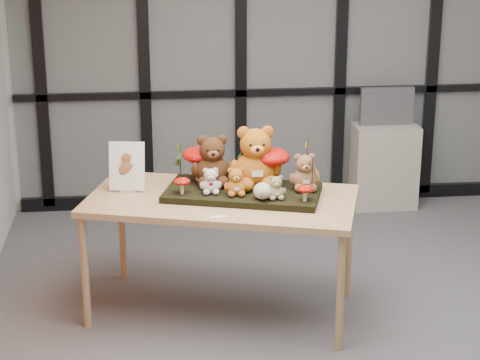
{
  "coord_description": "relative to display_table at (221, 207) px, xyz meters",
  "views": [
    {
      "loc": [
        -1.28,
        -5.1,
        2.75
      ],
      "look_at": [
        -0.7,
        0.27,
        0.96
      ],
      "focal_mm": 65.0,
      "sensor_mm": 36.0,
      "label": 1
    }
  ],
  "objects": [
    {
      "name": "label_card",
      "position": [
        -0.05,
        -0.35,
        0.07
      ],
      "size": [
        0.1,
        0.03,
        0.0
      ],
      "primitive_type": "cube",
      "color": "white",
      "rests_on": "display_table"
    },
    {
      "name": "sprig_dry_mid_right",
      "position": [
        0.58,
        -0.13,
        0.23
      ],
      "size": [
        0.05,
        0.05,
        0.25
      ],
      "primitive_type": null,
      "color": "brown",
      "rests_on": "diorama_tray"
    },
    {
      "name": "mushroom_front_left",
      "position": [
        -0.26,
        -0.01,
        0.17
      ],
      "size": [
        0.11,
        0.11,
        0.12
      ],
      "primitive_type": null,
      "color": "#A60B05",
      "rests_on": "diorama_tray"
    },
    {
      "name": "mushroom_front_right",
      "position": [
        0.52,
        -0.24,
        0.17
      ],
      "size": [
        0.1,
        0.1,
        0.12
      ],
      "primitive_type": null,
      "color": "#A60B05",
      "rests_on": "diorama_tray"
    },
    {
      "name": "mushroom_back_left",
      "position": [
        -0.13,
        0.26,
        0.24
      ],
      "size": [
        0.23,
        0.23,
        0.26
      ],
      "primitive_type": null,
      "color": "#A60B05",
      "rests_on": "diorama_tray"
    },
    {
      "name": "cabinet",
      "position": [
        1.66,
        1.95,
        -0.38
      ],
      "size": [
        0.58,
        0.34,
        0.77
      ],
      "primitive_type": "cube",
      "color": "#A49A92",
      "rests_on": "floor"
    },
    {
      "name": "sprig_green_far_left",
      "position": [
        -0.26,
        0.28,
        0.24
      ],
      "size": [
        0.05,
        0.05,
        0.26
      ],
      "primitive_type": null,
      "color": "#13380C",
      "rests_on": "diorama_tray"
    },
    {
      "name": "bear_beige_small",
      "position": [
        0.34,
        -0.18,
        0.19
      ],
      "size": [
        0.16,
        0.15,
        0.17
      ],
      "primitive_type": null,
      "rotation": [
        0.0,
        0.0,
        -0.29
      ],
      "color": "#958457",
      "rests_on": "diorama_tray"
    },
    {
      "name": "bear_small_yellow",
      "position": [
        0.09,
        -0.07,
        0.21
      ],
      "size": [
        0.19,
        0.18,
        0.21
      ],
      "primitive_type": null,
      "rotation": [
        0.0,
        0.0,
        -0.29
      ],
      "color": "#B4641A",
      "rests_on": "diorama_tray"
    },
    {
      "name": "mushroom_back_right",
      "position": [
        0.34,
        0.1,
        0.25
      ],
      "size": [
        0.26,
        0.26,
        0.28
      ],
      "primitive_type": null,
      "color": "#A60B05",
      "rests_on": "diorama_tray"
    },
    {
      "name": "diorama_tray",
      "position": [
        0.15,
        0.03,
        0.09
      ],
      "size": [
        1.12,
        0.78,
        0.04
      ],
      "primitive_type": "cube",
      "rotation": [
        0.0,
        0.0,
        -0.29
      ],
      "color": "black",
      "rests_on": "display_table"
    },
    {
      "name": "monitor",
      "position": [
        1.66,
        1.97,
        0.17
      ],
      "size": [
        0.48,
        0.05,
        0.34
      ],
      "color": "#4F5157",
      "rests_on": "cabinet"
    },
    {
      "name": "bear_pooh_yellow",
      "position": [
        0.24,
        0.09,
        0.34
      ],
      "size": [
        0.43,
        0.4,
        0.46
      ],
      "primitive_type": null,
      "rotation": [
        0.0,
        0.0,
        -0.29
      ],
      "color": "#AD5B13",
      "rests_on": "diorama_tray"
    },
    {
      "name": "sprig_green_centre",
      "position": [
        0.16,
        0.23,
        0.23
      ],
      "size": [
        0.05,
        0.05,
        0.25
      ],
      "primitive_type": null,
      "color": "#13380C",
      "rests_on": "diorama_tray"
    },
    {
      "name": "room_shell",
      "position": [
        0.82,
        -0.31,
        0.92
      ],
      "size": [
        5.0,
        5.0,
        5.0
      ],
      "color": "#B9B7AF",
      "rests_on": "floor"
    },
    {
      "name": "bear_tan_back",
      "position": [
        0.55,
        -0.01,
        0.24
      ],
      "size": [
        0.25,
        0.24,
        0.27
      ],
      "primitive_type": null,
      "rotation": [
        0.0,
        0.0,
        -0.29
      ],
      "color": "brown",
      "rests_on": "diorama_tray"
    },
    {
      "name": "plush_cream_hedgehog",
      "position": [
        0.25,
        -0.18,
        0.17
      ],
      "size": [
        0.11,
        0.11,
        0.12
      ],
      "primitive_type": null,
      "rotation": [
        0.0,
        0.0,
        -0.29
      ],
      "color": "beige",
      "rests_on": "diorama_tray"
    },
    {
      "name": "display_table",
      "position": [
        0.0,
        0.0,
        0.0
      ],
      "size": [
        1.94,
        1.35,
        0.83
      ],
      "rotation": [
        0.0,
        0.0,
        -0.29
      ],
      "color": "tan",
      "rests_on": "floor"
    },
    {
      "name": "glass_partition",
      "position": [
        0.82,
        2.16,
        0.65
      ],
      "size": [
        4.9,
        0.06,
        2.78
      ],
      "color": "#2D383F",
      "rests_on": "floor"
    },
    {
      "name": "floor",
      "position": [
        0.82,
        -0.31,
        -0.76
      ],
      "size": [
        5.0,
        5.0,
        0.0
      ],
      "primitive_type": "plane",
      "color": "#58595E",
      "rests_on": "ground"
    },
    {
      "name": "bear_white_bow",
      "position": [
        -0.07,
        -0.02,
        0.2
      ],
      "size": [
        0.18,
        0.17,
        0.19
      ],
      "primitive_type": null,
      "rotation": [
        0.0,
        0.0,
        -0.29
      ],
      "color": "beige",
      "rests_on": "diorama_tray"
    },
    {
      "name": "sign_holder",
      "position": [
        -0.62,
        0.21,
        0.23
      ],
      "size": [
        0.25,
        0.1,
        0.34
      ],
      "rotation": [
        0.0,
        0.0,
        -0.15
      ],
      "color": "silver",
      "rests_on": "display_table"
    },
    {
      "name": "sprig_green_mid_left",
      "position": [
        -0.09,
        0.29,
        0.22
      ],
      "size": [
        0.05,
        0.05,
        0.23
      ],
      "primitive_type": null,
      "color": "#13380C",
      "rests_on": "diorama_tray"
    },
    {
      "name": "sprig_dry_far_right",
      "position": [
        0.57,
        0.01,
        0.28
      ],
      "size": [
        0.05,
        0.05,
        0.33
      ],
      "primitive_type": null,
      "color": "brown",
      "rests_on": "diorama_tray"
    },
    {
      "name": "bear_brown_medium",
      "position": [
        -0.05,
        0.16,
        0.3
      ],
      "size": [
        0.35,
        0.33,
        0.38
      ],
      "primitive_type": null,
      "rotation": [
        0.0,
        0.0,
        -0.29
      ],
      "color": "#3F210F",
      "rests_on": "diorama_tray"
    }
  ]
}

